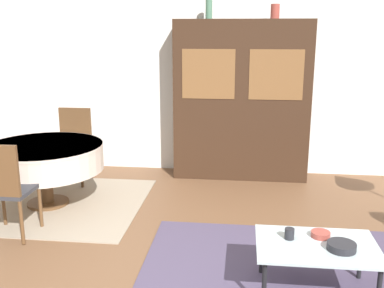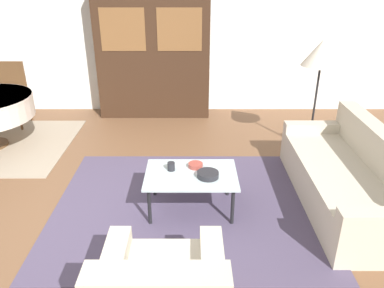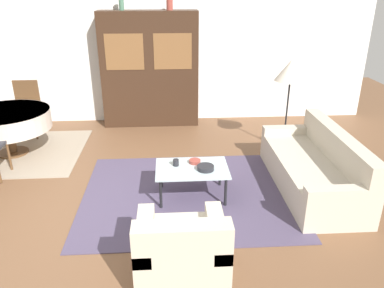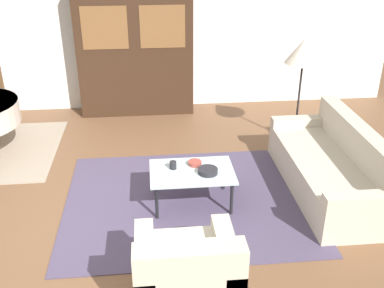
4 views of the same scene
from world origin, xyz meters
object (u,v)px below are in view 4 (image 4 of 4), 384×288
(bowl_small, at_px, (195,163))
(cup, at_px, (173,165))
(display_cabinet, at_px, (135,48))
(coffee_table, at_px, (192,174))
(floor_lamp, at_px, (304,54))
(couch, at_px, (333,168))
(armchair, at_px, (187,274))
(bowl, at_px, (208,171))

(bowl_small, bearing_deg, cup, -165.65)
(display_cabinet, distance_m, bowl_small, 2.89)
(coffee_table, xyz_separation_m, floor_lamp, (1.64, 1.44, 0.93))
(couch, relative_size, display_cabinet, 0.96)
(armchair, distance_m, bowl, 1.45)
(coffee_table, xyz_separation_m, bowl_small, (0.05, 0.14, 0.06))
(bowl, bearing_deg, floor_lamp, 45.58)
(floor_lamp, bearing_deg, armchair, -122.28)
(floor_lamp, xyz_separation_m, bowl, (-1.47, -1.50, -0.86))
(couch, distance_m, floor_lamp, 1.66)
(display_cabinet, height_order, floor_lamp, display_cabinet)
(armchair, relative_size, coffee_table, 0.91)
(coffee_table, bearing_deg, couch, 4.60)
(cup, xyz_separation_m, bowl_small, (0.25, 0.06, -0.02))
(armchair, bearing_deg, bowl_small, 81.62)
(couch, relative_size, bowl, 9.61)
(couch, xyz_separation_m, bowl, (-1.50, -0.20, 0.16))
(couch, bearing_deg, display_cabinet, 39.84)
(armchair, height_order, cup, armchair)
(display_cabinet, bearing_deg, armchair, -84.32)
(display_cabinet, distance_m, bowl, 3.11)
(bowl, relative_size, bowl_small, 1.43)
(coffee_table, height_order, bowl_small, bowl_small)
(cup, distance_m, bowl, 0.40)
(armchair, bearing_deg, couch, 40.53)
(couch, bearing_deg, coffee_table, 94.60)
(couch, height_order, armchair, couch)
(coffee_table, relative_size, bowl, 4.29)
(armchair, xyz_separation_m, display_cabinet, (-0.43, 4.34, 0.79))
(cup, xyz_separation_m, bowl, (0.37, -0.14, -0.02))
(cup, bearing_deg, armchair, -89.45)
(couch, distance_m, display_cabinet, 3.66)
(cup, bearing_deg, floor_lamp, 36.48)
(coffee_table, bearing_deg, bowl, -21.00)
(armchair, bearing_deg, bowl, 75.68)
(coffee_table, bearing_deg, display_cabinet, 102.15)
(display_cabinet, height_order, bowl, display_cabinet)
(floor_lamp, bearing_deg, bowl, -134.42)
(display_cabinet, bearing_deg, coffee_table, -77.85)
(armchair, relative_size, cup, 9.57)
(cup, height_order, bowl, cup)
(coffee_table, distance_m, bowl_small, 0.16)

